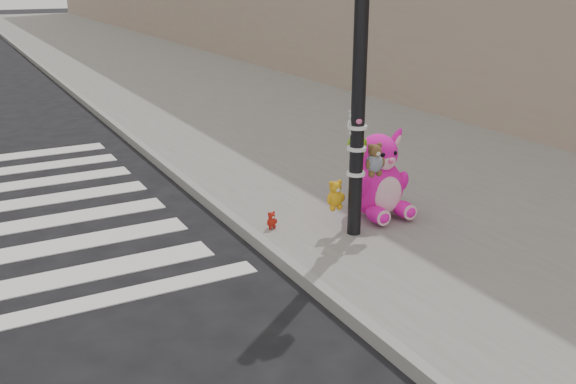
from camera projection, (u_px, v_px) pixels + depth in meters
sidewalk_near at (248, 104)px, 15.61m from camera, size 7.00×80.00×0.14m
curb_edge at (105, 118)px, 14.07m from camera, size 0.12×80.00×0.15m
signal_pole at (359, 96)px, 7.17m from camera, size 0.68×0.50×4.00m
pink_bunny at (378, 181)px, 8.10m from camera, size 0.80×0.82×1.13m
red_teddy at (272, 220)px, 7.79m from camera, size 0.16×0.12×0.22m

